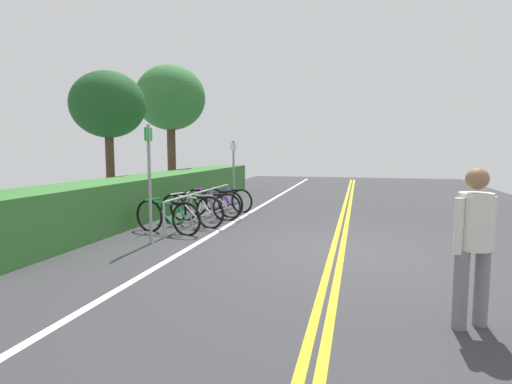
# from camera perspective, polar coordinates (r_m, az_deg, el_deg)

# --- Properties ---
(ground_plane) EXTENTS (38.04, 12.19, 0.05)m
(ground_plane) POSITION_cam_1_polar(r_m,az_deg,el_deg) (7.47, 11.05, -8.18)
(ground_plane) COLOR #353538
(centre_line_yellow_inner) EXTENTS (34.24, 0.10, 0.00)m
(centre_line_yellow_inner) POSITION_cam_1_polar(r_m,az_deg,el_deg) (7.46, 11.68, -7.99)
(centre_line_yellow_inner) COLOR gold
(centre_line_yellow_inner) RESTS_ON ground_plane
(centre_line_yellow_outer) EXTENTS (34.24, 0.10, 0.00)m
(centre_line_yellow_outer) POSITION_cam_1_polar(r_m,az_deg,el_deg) (7.46, 10.44, -7.95)
(centre_line_yellow_outer) COLOR gold
(centre_line_yellow_outer) RESTS_ON ground_plane
(bike_lane_stripe_white) EXTENTS (34.24, 0.12, 0.00)m
(bike_lane_stripe_white) POSITION_cam_1_polar(r_m,az_deg,el_deg) (8.01, -8.02, -6.95)
(bike_lane_stripe_white) COLOR white
(bike_lane_stripe_white) RESTS_ON ground_plane
(bike_rack) EXTENTS (4.18, 0.05, 0.74)m
(bike_rack) POSITION_cam_1_polar(r_m,az_deg,el_deg) (10.38, -7.46, -0.91)
(bike_rack) COLOR #9EA0A5
(bike_rack) RESTS_ON ground_plane
(bicycle_0) EXTENTS (0.54, 1.67, 0.75)m
(bicycle_0) POSITION_cam_1_polar(r_m,az_deg,el_deg) (8.99, -12.03, -3.35)
(bicycle_0) COLOR black
(bicycle_0) RESTS_ON ground_plane
(bicycle_1) EXTENTS (0.58, 1.75, 0.78)m
(bicycle_1) POSITION_cam_1_polar(r_m,az_deg,el_deg) (9.71, -8.84, -2.51)
(bicycle_1) COLOR black
(bicycle_1) RESTS_ON ground_plane
(bicycle_2) EXTENTS (0.55, 1.75, 0.74)m
(bicycle_2) POSITION_cam_1_polar(r_m,az_deg,el_deg) (10.40, -6.92, -2.02)
(bicycle_2) COLOR black
(bicycle_2) RESTS_ON ground_plane
(bicycle_3) EXTENTS (0.52, 1.78, 0.76)m
(bicycle_3) POSITION_cam_1_polar(r_m,az_deg,el_deg) (11.05, -5.91, -1.49)
(bicycle_3) COLOR black
(bicycle_3) RESTS_ON ground_plane
(bicycle_4) EXTENTS (0.56, 1.62, 0.71)m
(bicycle_4) POSITION_cam_1_polar(r_m,az_deg,el_deg) (11.90, -3.99, -1.06)
(bicycle_4) COLOR black
(bicycle_4) RESTS_ON ground_plane
(pedestrian) EXTENTS (0.32, 0.43, 1.60)m
(pedestrian) POSITION_cam_1_polar(r_m,az_deg,el_deg) (4.64, 27.70, -5.54)
(pedestrian) COLOR slate
(pedestrian) RESTS_ON ground_plane
(sign_post_near) EXTENTS (0.36, 0.09, 2.23)m
(sign_post_near) POSITION_cam_1_polar(r_m,az_deg,el_deg) (7.97, -14.40, 2.59)
(sign_post_near) COLOR gray
(sign_post_near) RESTS_ON ground_plane
(sign_post_far) EXTENTS (0.36, 0.07, 2.01)m
(sign_post_far) POSITION_cam_1_polar(r_m,az_deg,el_deg) (12.53, -3.09, 3.40)
(sign_post_far) COLOR gray
(sign_post_far) RESTS_ON ground_plane
(hedge_backdrop) EXTENTS (13.13, 1.30, 1.05)m
(hedge_backdrop) POSITION_cam_1_polar(r_m,az_deg,el_deg) (12.46, -12.50, 0.05)
(hedge_backdrop) COLOR #387533
(hedge_backdrop) RESTS_ON ground_plane
(tree_mid) EXTENTS (2.14, 2.14, 4.01)m
(tree_mid) POSITION_cam_1_polar(r_m,az_deg,el_deg) (13.03, -19.61, 11.10)
(tree_mid) COLOR #473323
(tree_mid) RESTS_ON ground_plane
(tree_far_right) EXTENTS (2.71, 2.71, 4.99)m
(tree_far_right) POSITION_cam_1_polar(r_m,az_deg,el_deg) (16.91, -11.65, 12.40)
(tree_far_right) COLOR #473323
(tree_far_right) RESTS_ON ground_plane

